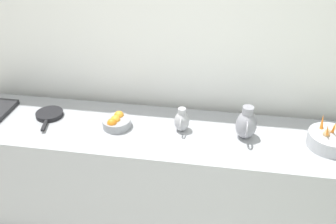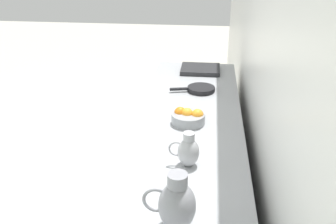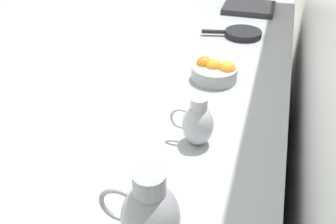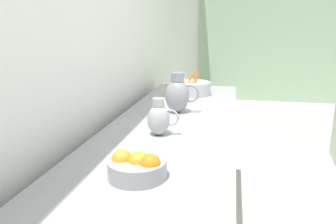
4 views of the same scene
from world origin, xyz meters
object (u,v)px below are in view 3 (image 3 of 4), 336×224
object	(u,v)px
metal_pitcher_short	(197,123)
orange_bowl	(214,71)
metal_pitcher_tall	(149,215)
skillet_on_counter	(242,33)

from	to	relation	value
metal_pitcher_short	orange_bowl	bearing A→B (deg)	-86.50
metal_pitcher_short	metal_pitcher_tall	bearing A→B (deg)	87.96
skillet_on_counter	metal_pitcher_tall	bearing A→B (deg)	88.31
orange_bowl	metal_pitcher_tall	world-z (taller)	metal_pitcher_tall
orange_bowl	metal_pitcher_tall	size ratio (longest dim) A/B	0.84
metal_pitcher_tall	skillet_on_counter	bearing A→B (deg)	-91.69
orange_bowl	metal_pitcher_tall	distance (m)	0.95
metal_pitcher_short	skillet_on_counter	bearing A→B (deg)	-91.53
orange_bowl	metal_pitcher_tall	xyz separation A→B (m)	(-0.01, 0.95, 0.07)
metal_pitcher_tall	metal_pitcher_short	distance (m)	0.46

